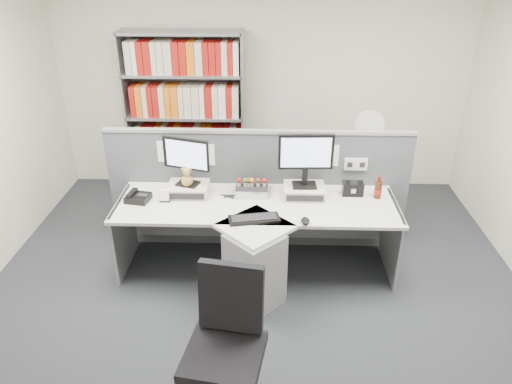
{
  "coord_description": "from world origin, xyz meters",
  "views": [
    {
      "loc": [
        0.12,
        -3.07,
        2.84
      ],
      "look_at": [
        0.0,
        0.65,
        0.92
      ],
      "focal_mm": 33.7,
      "sensor_mm": 36.0,
      "label": 1
    }
  ],
  "objects_px": {
    "desk": "(256,240)",
    "desk_phone": "(138,197)",
    "monitor_left": "(186,158)",
    "shelving_unit": "(186,119)",
    "office_chair": "(227,341)",
    "cola_bottle": "(378,190)",
    "speaker": "(353,188)",
    "keyboard": "(254,219)",
    "desktop_pc": "(252,189)",
    "monitor_right": "(306,156)",
    "desk_calendar": "(165,196)",
    "desk_fan": "(369,128)",
    "filing_cabinet": "(362,184)",
    "mouse": "(305,221)"
  },
  "relations": [
    {
      "from": "shelving_unit",
      "to": "office_chair",
      "type": "bearing_deg",
      "value": -76.69
    },
    {
      "from": "desk",
      "to": "cola_bottle",
      "type": "distance_m",
      "value": 1.24
    },
    {
      "from": "office_chair",
      "to": "monitor_left",
      "type": "bearing_deg",
      "value": 106.47
    },
    {
      "from": "speaker",
      "to": "cola_bottle",
      "type": "relative_size",
      "value": 0.87
    },
    {
      "from": "desktop_pc",
      "to": "desk_phone",
      "type": "relative_size",
      "value": 1.28
    },
    {
      "from": "speaker",
      "to": "filing_cabinet",
      "type": "bearing_deg",
      "value": 73.26
    },
    {
      "from": "desktop_pc",
      "to": "mouse",
      "type": "height_order",
      "value": "desktop_pc"
    },
    {
      "from": "cola_bottle",
      "to": "speaker",
      "type": "bearing_deg",
      "value": 166.37
    },
    {
      "from": "monitor_right",
      "to": "desktop_pc",
      "type": "bearing_deg",
      "value": 174.99
    },
    {
      "from": "monitor_left",
      "to": "desk",
      "type": "bearing_deg",
      "value": -30.31
    },
    {
      "from": "desk_calendar",
      "to": "shelving_unit",
      "type": "distance_m",
      "value": 1.63
    },
    {
      "from": "speaker",
      "to": "filing_cabinet",
      "type": "xyz_separation_m",
      "value": [
        0.29,
        0.98,
        -0.44
      ]
    },
    {
      "from": "desk",
      "to": "desktop_pc",
      "type": "bearing_deg",
      "value": 97.03
    },
    {
      "from": "mouse",
      "to": "monitor_right",
      "type": "bearing_deg",
      "value": 88.24
    },
    {
      "from": "desk_phone",
      "to": "desk_fan",
      "type": "bearing_deg",
      "value": 26.81
    },
    {
      "from": "mouse",
      "to": "desk_fan",
      "type": "relative_size",
      "value": 0.21
    },
    {
      "from": "desk_phone",
      "to": "desk_fan",
      "type": "height_order",
      "value": "desk_fan"
    },
    {
      "from": "cola_bottle",
      "to": "filing_cabinet",
      "type": "distance_m",
      "value": 1.13
    },
    {
      "from": "mouse",
      "to": "desk_calendar",
      "type": "height_order",
      "value": "desk_calendar"
    },
    {
      "from": "speaker",
      "to": "cola_bottle",
      "type": "bearing_deg",
      "value": -13.63
    },
    {
      "from": "desk",
      "to": "mouse",
      "type": "distance_m",
      "value": 0.53
    },
    {
      "from": "desk_phone",
      "to": "monitor_right",
      "type": "bearing_deg",
      "value": 5.56
    },
    {
      "from": "keyboard",
      "to": "cola_bottle",
      "type": "relative_size",
      "value": 2.03
    },
    {
      "from": "mouse",
      "to": "desk_fan",
      "type": "distance_m",
      "value": 1.73
    },
    {
      "from": "desk",
      "to": "speaker",
      "type": "relative_size",
      "value": 13.19
    },
    {
      "from": "monitor_left",
      "to": "office_chair",
      "type": "relative_size",
      "value": 0.45
    },
    {
      "from": "desk",
      "to": "office_chair",
      "type": "bearing_deg",
      "value": -96.04
    },
    {
      "from": "keyboard",
      "to": "desk_phone",
      "type": "distance_m",
      "value": 1.14
    },
    {
      "from": "mouse",
      "to": "office_chair",
      "type": "bearing_deg",
      "value": -114.94
    },
    {
      "from": "monitor_left",
      "to": "keyboard",
      "type": "bearing_deg",
      "value": -36.27
    },
    {
      "from": "desk",
      "to": "desk_phone",
      "type": "xyz_separation_m",
      "value": [
        -1.11,
        0.23,
        0.3
      ]
    },
    {
      "from": "desk",
      "to": "desk_phone",
      "type": "relative_size",
      "value": 11.01
    },
    {
      "from": "desk_calendar",
      "to": "filing_cabinet",
      "type": "relative_size",
      "value": 0.17
    },
    {
      "from": "monitor_right",
      "to": "desktop_pc",
      "type": "height_order",
      "value": "monitor_right"
    },
    {
      "from": "cola_bottle",
      "to": "desk",
      "type": "bearing_deg",
      "value": -162.17
    },
    {
      "from": "monitor_left",
      "to": "speaker",
      "type": "bearing_deg",
      "value": 1.32
    },
    {
      "from": "desk",
      "to": "desktop_pc",
      "type": "relative_size",
      "value": 8.62
    },
    {
      "from": "monitor_left",
      "to": "shelving_unit",
      "type": "height_order",
      "value": "shelving_unit"
    },
    {
      "from": "mouse",
      "to": "desk_phone",
      "type": "relative_size",
      "value": 0.5
    },
    {
      "from": "filing_cabinet",
      "to": "office_chair",
      "type": "bearing_deg",
      "value": -116.02
    },
    {
      "from": "desk_calendar",
      "to": "desk_fan",
      "type": "xyz_separation_m",
      "value": [
        2.05,
        1.17,
        0.27
      ]
    },
    {
      "from": "desktop_pc",
      "to": "desk_calendar",
      "type": "relative_size",
      "value": 2.58
    },
    {
      "from": "desk_phone",
      "to": "filing_cabinet",
      "type": "distance_m",
      "value": 2.62
    },
    {
      "from": "shelving_unit",
      "to": "desk_calendar",
      "type": "bearing_deg",
      "value": -88.27
    },
    {
      "from": "monitor_left",
      "to": "desk_calendar",
      "type": "relative_size",
      "value": 3.96
    },
    {
      "from": "cola_bottle",
      "to": "desktop_pc",
      "type": "bearing_deg",
      "value": 176.97
    },
    {
      "from": "monitor_left",
      "to": "desk_phone",
      "type": "distance_m",
      "value": 0.59
    },
    {
      "from": "keyboard",
      "to": "desk_calendar",
      "type": "relative_size",
      "value": 3.96
    },
    {
      "from": "cola_bottle",
      "to": "monitor_right",
      "type": "bearing_deg",
      "value": 178.41
    },
    {
      "from": "monitor_left",
      "to": "mouse",
      "type": "distance_m",
      "value": 1.25
    }
  ]
}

